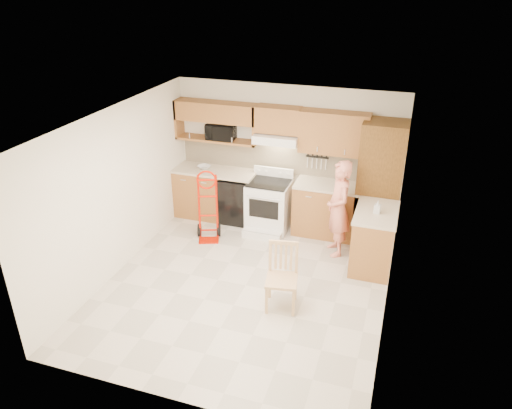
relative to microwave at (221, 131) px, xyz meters
The scene contains 28 objects.
floor 2.90m from the microwave, 60.74° to the right, with size 4.00×4.50×0.02m, color beige.
ceiling 2.55m from the microwave, 60.74° to the right, with size 4.00×4.50×0.02m, color white.
wall_back 1.24m from the microwave, ahead, with size 4.00×0.02×2.50m, color white.
wall_front 4.52m from the microwave, 74.95° to the right, with size 4.00×0.02×2.50m, color white.
wall_left 2.28m from the microwave, 111.98° to the right, with size 0.02×4.50×2.50m, color white.
wall_right 3.82m from the microwave, 33.27° to the right, with size 0.02×4.50×2.50m, color white.
backsplash 1.25m from the microwave, ahead, with size 3.92×0.03×0.55m, color beige.
lower_cab_left 1.25m from the microwave, 160.52° to the right, with size 0.90×0.60×0.90m, color brown.
dishwasher 1.27m from the microwave, 20.13° to the right, with size 0.60×0.60×0.85m, color black.
lower_cab_right 2.32m from the microwave, ahead, with size 1.14×0.60×0.90m, color brown.
countertop_left 0.73m from the microwave, 121.19° to the right, with size 1.50×0.63×0.04m, color #BEB094.
countertop_right 2.13m from the microwave, ahead, with size 1.14×0.63×0.04m, color #BEB094.
cab_return_right 3.24m from the microwave, 18.05° to the right, with size 0.60×1.00×0.90m, color brown.
countertop_return 3.10m from the microwave, 18.05° to the right, with size 0.63×1.00×0.04m, color #BEB094.
pantry_tall 2.88m from the microwave, ahead, with size 0.70×0.60×2.10m, color brown.
upper_cab_left 0.36m from the microwave, behind, with size 1.50×0.33×0.34m, color brown.
upper_shelf_mw 0.18m from the microwave, behind, with size 1.50×0.33×0.04m, color brown.
upper_cab_center 1.09m from the microwave, ahead, with size 0.76×0.33×0.44m, color brown.
upper_cab_right 2.01m from the microwave, ahead, with size 1.14×0.33×0.70m, color brown.
range_hood 1.05m from the microwave, ahead, with size 0.76×0.46×0.14m, color white.
knife_strip 1.77m from the microwave, ahead, with size 0.40×0.05×0.29m, color black, non-canonical shape.
microwave is the anchor object (origin of this frame).
range 1.51m from the microwave, 19.33° to the right, with size 0.72×0.95×1.06m, color white, non-canonical shape.
person 2.52m from the microwave, 17.98° to the right, with size 0.58×0.38×1.60m, color #E5836C.
hand_truck 1.44m from the microwave, 83.60° to the right, with size 0.45×0.41×1.14m, color red, non-canonical shape.
dining_chair 3.21m from the microwave, 53.12° to the right, with size 0.42×0.46×0.93m, color tan, non-canonical shape.
soap_bottle 3.09m from the microwave, 18.92° to the right, with size 0.09×0.09×0.20m, color white.
bowl 0.74m from the microwave, 155.84° to the right, with size 0.23×0.23×0.06m, color white.
Camera 1 is at (2.00, -5.61, 4.22)m, focal length 34.17 mm.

